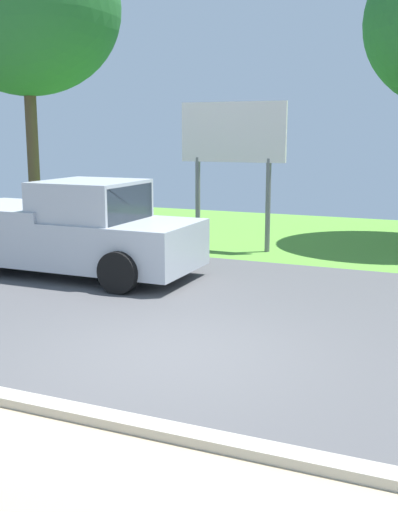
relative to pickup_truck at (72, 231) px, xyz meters
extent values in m
cube|color=#4C4C4F|center=(3.82, -1.42, -0.92)|extent=(40.00, 8.00, 0.10)
cube|color=#589735|center=(3.82, 6.58, -0.92)|extent=(40.00, 8.00, 0.10)
cube|color=#B2AD9E|center=(3.82, -5.42, -0.82)|extent=(40.00, 0.24, 0.10)
cube|color=#ADB2BA|center=(-0.03, 0.00, -0.19)|extent=(5.20, 2.00, 0.90)
cube|color=#ADB2BA|center=(0.47, 0.00, 0.56)|extent=(1.80, 1.84, 0.90)
cube|color=#2D3842|center=(1.32, 0.00, 0.56)|extent=(0.10, 1.70, 0.77)
cube|color=#ADB2BA|center=(-1.33, 0.00, 0.36)|extent=(2.40, 2.00, 0.20)
cylinder|color=black|center=(1.67, 1.00, -0.49)|extent=(0.76, 0.28, 0.76)
cylinder|color=black|center=(1.67, -1.00, -0.49)|extent=(0.76, 0.28, 0.76)
cylinder|color=black|center=(-1.73, 1.00, -0.49)|extent=(0.76, 0.28, 0.76)
cylinder|color=slate|center=(1.12, 3.77, 0.23)|extent=(0.12, 0.12, 2.20)
cylinder|color=slate|center=(2.92, 3.77, 0.23)|extent=(0.12, 0.12, 2.20)
cube|color=silver|center=(2.02, 3.77, 1.93)|extent=(2.60, 0.10, 1.40)
cylinder|color=brown|center=(-5.17, 5.52, 1.45)|extent=(0.36, 0.36, 4.63)
ellipsoid|color=#286B2D|center=(-5.17, 5.52, 5.55)|extent=(5.63, 5.63, 5.12)
camera|label=1|loc=(7.18, -10.25, 1.94)|focal=43.60mm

